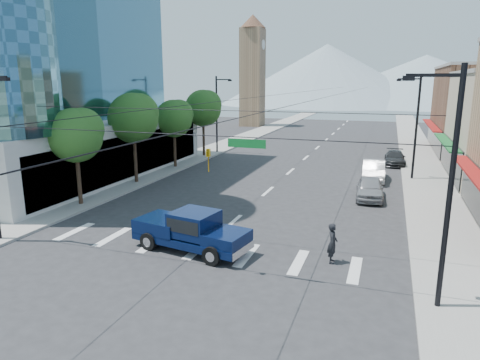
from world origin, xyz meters
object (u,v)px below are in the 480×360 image
Objects in this scene: pickup_truck at (191,230)px; parked_car_near at (370,188)px; parked_car_mid at (373,171)px; pedestrian at (332,243)px; parked_car_far at (395,158)px.

parked_car_near is (8.10, 13.18, -0.27)m from pickup_truck.
parked_car_mid is at bearing 77.59° from pickup_truck.
pedestrian is at bearing 16.66° from pickup_truck.
parked_car_mid reaches higher than parked_car_near.
parked_car_near is (1.12, 12.39, -0.16)m from pedestrian.
pedestrian is 0.39× the size of parked_car_far.
pickup_truck is 7.02m from pedestrian.
pickup_truck is at bearing -124.55° from parked_car_near.
pedestrian is at bearing -98.17° from parked_car_near.
pickup_truck is 1.30× the size of parked_car_far.
parked_car_mid is at bearing -9.57° from pedestrian.
parked_car_near is at bearing -98.14° from parked_car_far.
pedestrian is 0.41× the size of parked_car_near.
pedestrian is (6.97, 0.79, -0.11)m from pickup_truck.
pickup_truck is 15.47m from parked_car_near.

